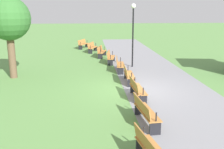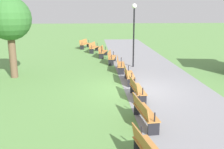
{
  "view_description": "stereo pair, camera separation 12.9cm",
  "coord_description": "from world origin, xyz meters",
  "px_view_note": "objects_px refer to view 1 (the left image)",
  "views": [
    {
      "loc": [
        12.11,
        -2.12,
        3.88
      ],
      "look_at": [
        0.0,
        -1.07,
        0.8
      ],
      "focal_mm": 41.71,
      "sensor_mm": 36.0,
      "label": 1
    },
    {
      "loc": [
        12.12,
        -1.99,
        3.88
      ],
      "look_at": [
        0.0,
        -1.07,
        0.8
      ],
      "focal_mm": 41.71,
      "sensor_mm": 36.0,
      "label": 2
    }
  ],
  "objects_px": {
    "bench_3": "(110,57)",
    "bench_4": "(119,64)",
    "bench_5": "(128,74)",
    "tree_1": "(8,20)",
    "bench_1": "(92,47)",
    "lamp_post": "(133,24)",
    "bench_0": "(83,44)",
    "bench_7": "(145,111)",
    "bench_2": "(101,51)",
    "bench_6": "(137,88)"
  },
  "relations": [
    {
      "from": "bench_1",
      "to": "bench_7",
      "type": "bearing_deg",
      "value": 23.8
    },
    {
      "from": "tree_1",
      "to": "lamp_post",
      "type": "xyz_separation_m",
      "value": [
        -2.29,
        7.33,
        -0.39
      ]
    },
    {
      "from": "bench_2",
      "to": "bench_6",
      "type": "distance_m",
      "value": 10.44
    },
    {
      "from": "bench_3",
      "to": "bench_4",
      "type": "xyz_separation_m",
      "value": [
        2.59,
        0.36,
        0.0
      ]
    },
    {
      "from": "bench_1",
      "to": "bench_7",
      "type": "relative_size",
      "value": 1.01
    },
    {
      "from": "bench_0",
      "to": "bench_3",
      "type": "xyz_separation_m",
      "value": [
        7.54,
        2.14,
        0.0
      ]
    },
    {
      "from": "bench_1",
      "to": "lamp_post",
      "type": "xyz_separation_m",
      "value": [
        6.39,
        2.67,
        2.44
      ]
    },
    {
      "from": "bench_7",
      "to": "bench_6",
      "type": "bearing_deg",
      "value": 170.09
    },
    {
      "from": "bench_0",
      "to": "bench_1",
      "type": "height_order",
      "value": "same"
    },
    {
      "from": "bench_6",
      "to": "tree_1",
      "type": "bearing_deg",
      "value": -125.19
    },
    {
      "from": "bench_1",
      "to": "bench_7",
      "type": "xyz_separation_m",
      "value": [
        15.51,
        1.61,
        0.0
      ]
    },
    {
      "from": "bench_7",
      "to": "lamp_post",
      "type": "xyz_separation_m",
      "value": [
        -9.13,
        1.06,
        2.44
      ]
    },
    {
      "from": "tree_1",
      "to": "bench_6",
      "type": "bearing_deg",
      "value": 56.79
    },
    {
      "from": "bench_4",
      "to": "lamp_post",
      "type": "relative_size",
      "value": 0.43
    },
    {
      "from": "lamp_post",
      "to": "tree_1",
      "type": "bearing_deg",
      "value": -72.62
    },
    {
      "from": "bench_0",
      "to": "bench_5",
      "type": "bearing_deg",
      "value": 33.7
    },
    {
      "from": "bench_5",
      "to": "bench_6",
      "type": "bearing_deg",
      "value": 1.99
    },
    {
      "from": "bench_3",
      "to": "bench_5",
      "type": "height_order",
      "value": "same"
    },
    {
      "from": "bench_1",
      "to": "bench_6",
      "type": "xyz_separation_m",
      "value": [
        12.9,
        1.79,
        0.0
      ]
    },
    {
      "from": "bench_2",
      "to": "bench_4",
      "type": "xyz_separation_m",
      "value": [
        5.15,
        0.9,
        0.0
      ]
    },
    {
      "from": "bench_5",
      "to": "bench_3",
      "type": "bearing_deg",
      "value": -172.08
    },
    {
      "from": "bench_1",
      "to": "tree_1",
      "type": "relative_size",
      "value": 0.4
    },
    {
      "from": "bench_2",
      "to": "bench_5",
      "type": "bearing_deg",
      "value": 21.81
    },
    {
      "from": "bench_0",
      "to": "tree_1",
      "type": "bearing_deg",
      "value": 3.13
    },
    {
      "from": "bench_2",
      "to": "bench_6",
      "type": "height_order",
      "value": "same"
    },
    {
      "from": "bench_2",
      "to": "lamp_post",
      "type": "bearing_deg",
      "value": 40.71
    },
    {
      "from": "bench_7",
      "to": "bench_0",
      "type": "bearing_deg",
      "value": -178.04
    },
    {
      "from": "bench_7",
      "to": "tree_1",
      "type": "xyz_separation_m",
      "value": [
        -6.83,
        -6.27,
        2.83
      ]
    },
    {
      "from": "bench_2",
      "to": "bench_4",
      "type": "relative_size",
      "value": 1.01
    },
    {
      "from": "bench_0",
      "to": "bench_1",
      "type": "xyz_separation_m",
      "value": [
        2.46,
        0.89,
        0.0
      ]
    },
    {
      "from": "tree_1",
      "to": "lamp_post",
      "type": "height_order",
      "value": "tree_1"
    },
    {
      "from": "bench_1",
      "to": "bench_7",
      "type": "distance_m",
      "value": 15.6
    },
    {
      "from": "bench_0",
      "to": "bench_7",
      "type": "height_order",
      "value": "same"
    },
    {
      "from": "bench_0",
      "to": "tree_1",
      "type": "relative_size",
      "value": 0.4
    },
    {
      "from": "bench_5",
      "to": "bench_6",
      "type": "relative_size",
      "value": 1.0
    },
    {
      "from": "bench_0",
      "to": "bench_2",
      "type": "bearing_deg",
      "value": 39.64
    },
    {
      "from": "bench_7",
      "to": "lamp_post",
      "type": "height_order",
      "value": "lamp_post"
    },
    {
      "from": "bench_4",
      "to": "bench_7",
      "type": "xyz_separation_m",
      "value": [
        7.84,
        0.0,
        0.0
      ]
    },
    {
      "from": "bench_3",
      "to": "bench_7",
      "type": "distance_m",
      "value": 10.44
    },
    {
      "from": "bench_4",
      "to": "bench_5",
      "type": "height_order",
      "value": "same"
    },
    {
      "from": "bench_5",
      "to": "tree_1",
      "type": "bearing_deg",
      "value": -101.98
    },
    {
      "from": "tree_1",
      "to": "bench_1",
      "type": "bearing_deg",
      "value": 151.78
    },
    {
      "from": "bench_5",
      "to": "bench_6",
      "type": "xyz_separation_m",
      "value": [
        2.62,
        0.0,
        0.0
      ]
    },
    {
      "from": "bench_0",
      "to": "bench_5",
      "type": "xyz_separation_m",
      "value": [
        12.75,
        2.68,
        0.0
      ]
    },
    {
      "from": "bench_1",
      "to": "bench_2",
      "type": "xyz_separation_m",
      "value": [
        2.52,
        0.71,
        0.0
      ]
    },
    {
      "from": "bench_2",
      "to": "bench_3",
      "type": "xyz_separation_m",
      "value": [
        2.56,
        0.54,
        0.0
      ]
    },
    {
      "from": "bench_6",
      "to": "lamp_post",
      "type": "bearing_deg",
      "value": 170.36
    },
    {
      "from": "bench_2",
      "to": "lamp_post",
      "type": "relative_size",
      "value": 0.44
    },
    {
      "from": "bench_1",
      "to": "bench_3",
      "type": "distance_m",
      "value": 5.23
    },
    {
      "from": "bench_3",
      "to": "bench_4",
      "type": "bearing_deg",
      "value": 17.84
    }
  ]
}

